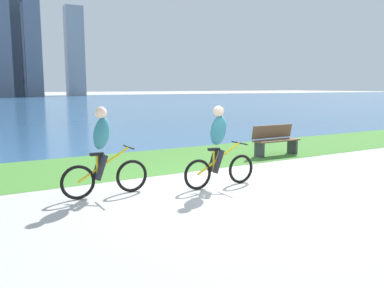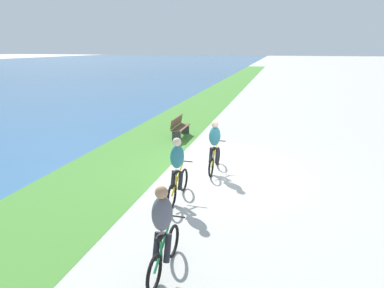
# 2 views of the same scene
# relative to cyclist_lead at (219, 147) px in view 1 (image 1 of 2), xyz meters

# --- Properties ---
(ground_plane) EXTENTS (300.00, 300.00, 0.00)m
(ground_plane) POSITION_rel_cyclist_lead_xyz_m (-0.12, -0.16, -0.83)
(ground_plane) COLOR #B2AFA8
(grass_strip_bayside) EXTENTS (120.00, 3.46, 0.01)m
(grass_strip_bayside) POSITION_rel_cyclist_lead_xyz_m (-0.12, 3.24, -0.83)
(grass_strip_bayside) COLOR #478433
(grass_strip_bayside) RESTS_ON ground
(bay_water_surface) EXTENTS (300.00, 84.94, 0.00)m
(bay_water_surface) POSITION_rel_cyclist_lead_xyz_m (-0.12, 47.44, -0.83)
(bay_water_surface) COLOR #386693
(bay_water_surface) RESTS_ON ground
(cyclist_lead) EXTENTS (1.68, 0.52, 1.66)m
(cyclist_lead) POSITION_rel_cyclist_lead_xyz_m (0.00, 0.00, 0.00)
(cyclist_lead) COLOR black
(cyclist_lead) RESTS_ON ground
(cyclist_trailing) EXTENTS (1.68, 0.52, 1.68)m
(cyclist_trailing) POSITION_rel_cyclist_lead_xyz_m (-2.24, 0.51, 0.00)
(cyclist_trailing) COLOR black
(cyclist_trailing) RESTS_ON ground
(bench_near_path) EXTENTS (1.50, 0.47, 0.90)m
(bench_near_path) POSITION_rel_cyclist_lead_xyz_m (3.60, 2.29, -0.38)
(bench_near_path) COLOR brown
(bench_near_path) RESTS_ON ground
(city_skyline_far_shore) EXTENTS (43.25, 7.73, 23.20)m
(city_skyline_far_shore) POSITION_rel_cyclist_lead_xyz_m (3.96, 83.25, 9.17)
(city_skyline_far_shore) COLOR #ADA899
(city_skyline_far_shore) RESTS_ON ground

